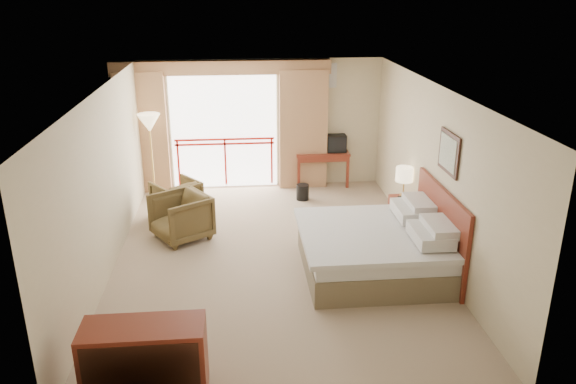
{
  "coord_description": "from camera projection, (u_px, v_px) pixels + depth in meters",
  "views": [
    {
      "loc": [
        -0.54,
        -8.06,
        4.1
      ],
      "look_at": [
        0.26,
        0.4,
        0.96
      ],
      "focal_mm": 35.0,
      "sensor_mm": 36.0,
      "label": 1
    }
  ],
  "objects": [
    {
      "name": "cup",
      "position": [
        313.0,
        151.0,
        11.92
      ],
      "size": [
        0.09,
        0.09,
        0.1
      ],
      "primitive_type": "cylinder",
      "rotation": [
        0.0,
        0.0,
        0.3
      ],
      "color": "white",
      "rests_on": "desk"
    },
    {
      "name": "wall_back",
      "position": [
        262.0,
        124.0,
        11.79
      ],
      "size": [
        5.0,
        0.0,
        5.0
      ],
      "primitive_type": "plane",
      "rotation": [
        1.57,
        0.0,
        0.0
      ],
      "color": "beige",
      "rests_on": "ground"
    },
    {
      "name": "coffee_maker",
      "position": [
        306.0,
        146.0,
        11.92
      ],
      "size": [
        0.16,
        0.16,
        0.27
      ],
      "primitive_type": "cylinder",
      "rotation": [
        0.0,
        0.0,
        -0.36
      ],
      "color": "black",
      "rests_on": "desk"
    },
    {
      "name": "floor_lamp",
      "position": [
        149.0,
        126.0,
        10.94
      ],
      "size": [
        0.45,
        0.45,
        1.75
      ],
      "rotation": [
        0.0,
        0.0,
        0.31
      ],
      "color": "tan",
      "rests_on": "floor"
    },
    {
      "name": "tv",
      "position": [
        336.0,
        143.0,
        11.96
      ],
      "size": [
        0.41,
        0.32,
        0.37
      ],
      "rotation": [
        0.0,
        0.0,
        0.04
      ],
      "color": "black",
      "rests_on": "desk"
    },
    {
      "name": "desk",
      "position": [
        321.0,
        158.0,
        12.1
      ],
      "size": [
        1.14,
        0.55,
        0.75
      ],
      "rotation": [
        0.0,
        0.0,
        -0.06
      ],
      "color": "maroon",
      "rests_on": "floor"
    },
    {
      "name": "side_table",
      "position": [
        161.0,
        205.0,
        10.22
      ],
      "size": [
        0.45,
        0.45,
        0.49
      ],
      "rotation": [
        0.0,
        0.0,
        -0.01
      ],
      "color": "black",
      "rests_on": "floor"
    },
    {
      "name": "floor",
      "position": [
        274.0,
        257.0,
        8.99
      ],
      "size": [
        7.0,
        7.0,
        0.0
      ],
      "primitive_type": "plane",
      "color": "gray",
      "rests_on": "ground"
    },
    {
      "name": "dresser",
      "position": [
        145.0,
        361.0,
        5.84
      ],
      "size": [
        1.27,
        0.54,
        0.84
      ],
      "rotation": [
        0.0,
        0.0,
        -0.06
      ],
      "color": "maroon",
      "rests_on": "floor"
    },
    {
      "name": "hvac_vent",
      "position": [
        325.0,
        75.0,
        11.53
      ],
      "size": [
        0.5,
        0.04,
        0.5
      ],
      "primitive_type": "cube",
      "color": "silver",
      "rests_on": "wall_back"
    },
    {
      "name": "headboard",
      "position": [
        440.0,
        230.0,
        8.42
      ],
      "size": [
        0.06,
        2.1,
        1.3
      ],
      "primitive_type": "cube",
      "color": "maroon",
      "rests_on": "wall_right"
    },
    {
      "name": "valance",
      "position": [
        222.0,
        68.0,
        11.19
      ],
      "size": [
        4.4,
        0.22,
        0.28
      ],
      "primitive_type": "cube",
      "color": "#966744",
      "rests_on": "wall_back"
    },
    {
      "name": "table_lamp",
      "position": [
        404.0,
        175.0,
        9.79
      ],
      "size": [
        0.31,
        0.31,
        0.54
      ],
      "rotation": [
        0.0,
        0.0,
        -0.15
      ],
      "color": "tan",
      "rests_on": "nightstand"
    },
    {
      "name": "wall_right",
      "position": [
        434.0,
        173.0,
        8.74
      ],
      "size": [
        0.0,
        7.0,
        7.0
      ],
      "primitive_type": "plane",
      "rotation": [
        1.57,
        0.0,
        -1.57
      ],
      "color": "beige",
      "rests_on": "ground"
    },
    {
      "name": "bed",
      "position": [
        376.0,
        249.0,
        8.43
      ],
      "size": [
        2.13,
        2.06,
        0.97
      ],
      "color": "brown",
      "rests_on": "floor"
    },
    {
      "name": "framed_art",
      "position": [
        449.0,
        153.0,
        8.01
      ],
      "size": [
        0.04,
        0.72,
        0.6
      ],
      "color": "black",
      "rests_on": "wall_right"
    },
    {
      "name": "nightstand",
      "position": [
        402.0,
        213.0,
        9.99
      ],
      "size": [
        0.43,
        0.5,
        0.56
      ],
      "primitive_type": "cube",
      "rotation": [
        0.0,
        0.0,
        0.07
      ],
      "color": "maroon",
      "rests_on": "floor"
    },
    {
      "name": "armchair_near",
      "position": [
        183.0,
        238.0,
        9.67
      ],
      "size": [
        1.19,
        1.18,
        0.79
      ],
      "primitive_type": "imported",
      "rotation": [
        0.0,
        0.0,
        -1.0
      ],
      "color": "#493A1E",
      "rests_on": "floor"
    },
    {
      "name": "wastebasket",
      "position": [
        303.0,
        192.0,
        11.36
      ],
      "size": [
        0.3,
        0.3,
        0.32
      ],
      "primitive_type": "cylinder",
      "rotation": [
        0.0,
        0.0,
        -0.2
      ],
      "color": "black",
      "rests_on": "floor"
    },
    {
      "name": "book",
      "position": [
        160.0,
        197.0,
        10.17
      ],
      "size": [
        0.25,
        0.26,
        0.02
      ],
      "primitive_type": "imported",
      "rotation": [
        0.0,
        0.0,
        0.61
      ],
      "color": "white",
      "rests_on": "side_table"
    },
    {
      "name": "wall_front",
      "position": [
        300.0,
        298.0,
        5.26
      ],
      "size": [
        5.0,
        0.0,
        5.0
      ],
      "primitive_type": "plane",
      "rotation": [
        -1.57,
        0.0,
        0.0
      ],
      "color": "beige",
      "rests_on": "ground"
    },
    {
      "name": "curtain_right",
      "position": [
        303.0,
        130.0,
        11.76
      ],
      "size": [
        1.0,
        0.26,
        2.5
      ],
      "primitive_type": "cube",
      "color": "#966744",
      "rests_on": "wall_back"
    },
    {
      "name": "wall_left",
      "position": [
        106.0,
        183.0,
        8.31
      ],
      "size": [
        0.0,
        7.0,
        7.0
      ],
      "primitive_type": "plane",
      "rotation": [
        1.57,
        0.0,
        1.57
      ],
      "color": "beige",
      "rests_on": "ground"
    },
    {
      "name": "ceiling",
      "position": [
        273.0,
        89.0,
        8.06
      ],
      "size": [
        7.0,
        7.0,
        0.0
      ],
      "primitive_type": "plane",
      "rotation": [
        3.14,
        0.0,
        0.0
      ],
      "color": "white",
      "rests_on": "wall_back"
    },
    {
      "name": "armchair_far",
      "position": [
        178.0,
        215.0,
        10.63
      ],
      "size": [
        1.05,
        1.06,
        0.69
      ],
      "primitive_type": "imported",
      "rotation": [
        0.0,
        0.0,
        -2.49
      ],
      "color": "#493A1E",
      "rests_on": "floor"
    },
    {
      "name": "curtain_left",
      "position": [
        143.0,
        133.0,
        11.47
      ],
      "size": [
        1.0,
        0.26,
        2.5
      ],
      "primitive_type": "cube",
      "color": "#966744",
      "rests_on": "wall_back"
    },
    {
      "name": "phone",
      "position": [
        403.0,
        199.0,
        9.74
      ],
      "size": [
        0.18,
        0.14,
        0.08
      ],
      "primitive_type": "cube",
      "rotation": [
        0.0,
        0.0,
        -0.05
      ],
      "color": "black",
      "rests_on": "nightstand"
    },
    {
      "name": "balcony_door",
      "position": [
        224.0,
        132.0,
        11.76
      ],
      "size": [
        2.4,
        0.0,
        2.4
      ],
      "primitive_type": "plane",
      "rotation": [
        1.57,
        0.0,
        0.0
      ],
      "color": "white",
      "rests_on": "wall_back"
    },
    {
      "name": "balcony_railing",
      "position": [
        225.0,
        150.0,
        11.87
      ],
      "size": [
        2.09,
        0.03,
        1.02
      ],
      "color": "#B4190F",
      "rests_on": "wall_back"
    }
  ]
}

